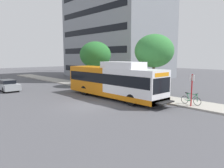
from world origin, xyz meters
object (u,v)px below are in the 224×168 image
(street_tree_near_stop, at_px, (154,51))
(parked_car_far_lane, at_px, (7,85))
(bus_stop_sign_pole, at_px, (192,88))
(bicycle_parked, at_px, (191,100))
(street_tree_mid_block, at_px, (95,55))
(transit_bus, at_px, (113,81))

(street_tree_near_stop, xyz_separation_m, parked_car_far_lane, (-10.41, 14.09, -4.05))
(bus_stop_sign_pole, height_order, street_tree_near_stop, street_tree_near_stop)
(bicycle_parked, xyz_separation_m, parked_car_far_lane, (-8.85, 19.12, 0.10))
(street_tree_near_stop, distance_m, street_tree_mid_block, 9.70)
(bus_stop_sign_pole, height_order, street_tree_mid_block, street_tree_mid_block)
(parked_car_far_lane, bearing_deg, street_tree_mid_block, -23.26)
(street_tree_near_stop, height_order, parked_car_far_lane, street_tree_near_stop)
(bicycle_parked, xyz_separation_m, street_tree_near_stop, (1.56, 5.03, 4.15))
(street_tree_near_stop, bearing_deg, bicycle_parked, -107.23)
(bus_stop_sign_pole, xyz_separation_m, street_tree_near_stop, (2.09, 5.30, 3.06))
(transit_bus, xyz_separation_m, parked_car_far_lane, (-6.35, 12.18, -1.04))
(transit_bus, distance_m, parked_car_far_lane, 13.77)
(transit_bus, bearing_deg, bicycle_parked, -70.25)
(transit_bus, height_order, parked_car_far_lane, transit_bus)
(bus_stop_sign_pole, relative_size, bicycle_parked, 1.48)
(street_tree_near_stop, xyz_separation_m, street_tree_mid_block, (-0.16, 9.69, -0.33))
(bicycle_parked, distance_m, street_tree_mid_block, 15.27)
(bus_stop_sign_pole, bearing_deg, transit_bus, 105.20)
(bus_stop_sign_pole, xyz_separation_m, bicycle_parked, (0.53, 0.28, -1.09))
(bicycle_parked, relative_size, parked_car_far_lane, 0.39)
(bus_stop_sign_pole, relative_size, street_tree_mid_block, 0.43)
(bicycle_parked, distance_m, street_tree_near_stop, 6.70)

